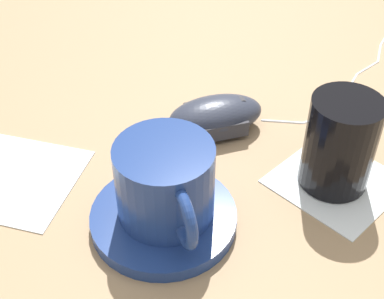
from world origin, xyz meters
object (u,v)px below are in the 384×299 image
Objects in this scene: coffee_cup at (166,183)px; computer_mouse at (216,115)px; drinking_glass at (340,143)px; saucer at (164,218)px.

computer_mouse is at bearing -169.33° from coffee_cup.
computer_mouse is (-0.15, -0.03, -0.03)m from coffee_cup.
drinking_glass reaches higher than computer_mouse.
coffee_cup is (-0.00, 0.00, 0.04)m from saucer.
computer_mouse is (-0.15, -0.03, 0.01)m from saucer.
drinking_glass is (0.02, 0.14, 0.03)m from computer_mouse.
drinking_glass is (-0.13, 0.11, 0.00)m from coffee_cup.
coffee_cup is 0.15m from computer_mouse.
coffee_cup reaches higher than computer_mouse.
drinking_glass is at bearing 83.72° from computer_mouse.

